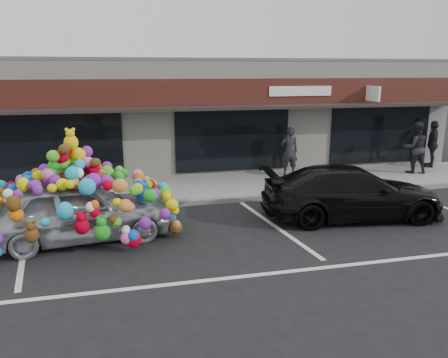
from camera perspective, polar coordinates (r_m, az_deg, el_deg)
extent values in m
plane|color=black|center=(10.56, -7.48, -7.75)|extent=(90.00, 90.00, 0.00)
cube|color=silver|center=(18.38, -10.46, 8.23)|extent=(24.00, 6.00, 4.20)
cube|color=#59595B|center=(18.29, -10.77, 14.94)|extent=(24.00, 6.00, 0.12)
cube|color=#3C1410|center=(15.23, -10.01, 11.05)|extent=(24.00, 0.18, 0.90)
cube|color=black|center=(14.75, -9.80, 9.01)|extent=(24.00, 1.20, 0.10)
cube|color=white|center=(17.32, 18.81, 10.53)|extent=(0.08, 0.95, 0.55)
cube|color=white|center=(16.39, 9.97, 11.25)|extent=(2.40, 0.04, 0.35)
cube|color=black|center=(15.58, -20.85, 4.10)|extent=(4.20, 0.12, 2.30)
cube|color=black|center=(15.92, 1.12, 5.22)|extent=(4.20, 0.12, 2.30)
cube|color=black|center=(18.33, 19.70, 5.58)|extent=(4.20, 0.12, 2.30)
cube|color=gray|center=(14.32, -9.14, -1.60)|extent=(26.00, 3.00, 0.15)
cube|color=slate|center=(12.89, -8.64, -3.37)|extent=(26.00, 0.18, 0.16)
cube|color=silver|center=(10.96, -24.66, -8.14)|extent=(0.73, 4.37, 0.01)
cube|color=silver|center=(11.33, 6.72, -6.17)|extent=(0.73, 4.37, 0.01)
cube|color=silver|center=(8.91, 7.31, -12.01)|extent=(14.00, 0.12, 0.01)
imported|color=#9FA6AA|center=(10.75, -18.53, -3.86)|extent=(2.26, 4.47, 1.46)
ellipsoid|color=red|center=(10.44, -19.07, 2.82)|extent=(1.51, 1.95, 1.09)
sphere|color=yellow|center=(10.46, -10.55, -1.98)|extent=(0.34, 0.34, 0.34)
sphere|color=#0B7AE7|center=(9.87, -15.42, -6.33)|extent=(0.36, 0.36, 0.36)
sphere|color=green|center=(11.78, -21.97, -3.27)|extent=(0.30, 0.30, 0.30)
sphere|color=#F861C6|center=(10.36, -19.29, 5.51)|extent=(0.32, 0.32, 0.32)
sphere|color=#E35314|center=(10.96, -25.31, -2.34)|extent=(0.30, 0.30, 0.30)
imported|color=black|center=(12.22, 16.36, -1.70)|extent=(2.50, 5.02, 1.40)
imported|color=black|center=(15.99, 8.52, 3.60)|extent=(0.68, 0.47, 1.77)
imported|color=black|center=(17.69, 23.69, 3.79)|extent=(1.06, 0.91, 1.90)
imported|color=black|center=(19.09, 25.57, 4.15)|extent=(1.13, 0.99, 1.83)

